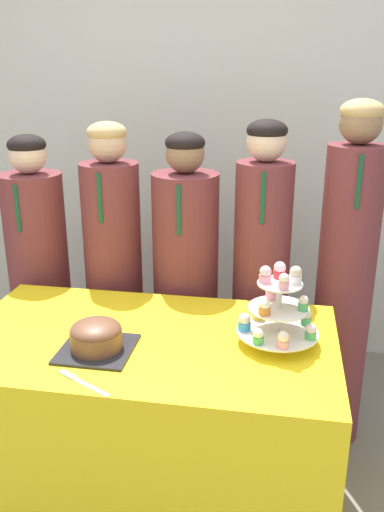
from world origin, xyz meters
TOP-DOWN VIEW (x-y plane):
  - wall_back at (0.00, 1.87)m, footprint 9.00×0.06m
  - table at (0.00, 0.40)m, footprint 1.40×0.80m
  - round_cake at (-0.15, 0.27)m, footprint 0.25×0.25m
  - cake_knife at (-0.15, 0.08)m, footprint 0.21×0.12m
  - cupcake_stand at (0.47, 0.44)m, footprint 0.30×0.30m
  - student_0 at (-0.70, 0.99)m, footprint 0.29×0.30m
  - student_1 at (-0.32, 0.99)m, footprint 0.27×0.28m
  - student_2 at (0.04, 0.99)m, footprint 0.31×0.31m
  - student_3 at (0.39, 0.99)m, footprint 0.26×0.26m
  - student_4 at (0.76, 0.99)m, footprint 0.25×0.26m

SIDE VIEW (x-z plane):
  - table at x=0.00m, z-range 0.00..0.77m
  - student_0 at x=-0.70m, z-range -0.04..1.38m
  - student_2 at x=0.04m, z-range -0.04..1.41m
  - student_1 at x=-0.32m, z-range -0.03..1.46m
  - student_3 at x=0.39m, z-range -0.03..1.48m
  - cake_knife at x=-0.15m, z-range 0.76..0.77m
  - student_4 at x=0.76m, z-range -0.02..1.57m
  - round_cake at x=-0.15m, z-range 0.76..0.88m
  - cupcake_stand at x=0.47m, z-range 0.75..1.05m
  - wall_back at x=0.00m, z-range 0.00..2.70m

